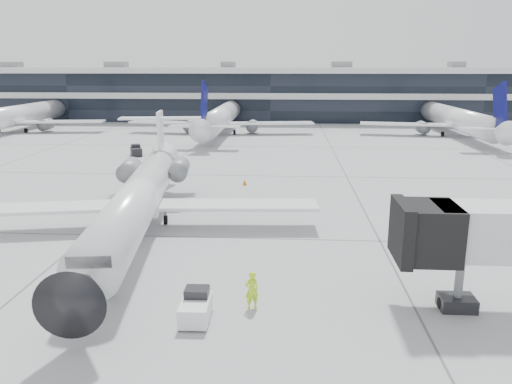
{
  "coord_description": "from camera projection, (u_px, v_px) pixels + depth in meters",
  "views": [
    {
      "loc": [
        3.76,
        -32.02,
        11.35
      ],
      "look_at": [
        1.5,
        2.62,
        2.6
      ],
      "focal_mm": 35.0,
      "sensor_mm": 36.0,
      "label": 1
    }
  ],
  "objects": [
    {
      "name": "ramp_worker",
      "position": [
        252.0,
        290.0,
        23.91
      ],
      "size": [
        0.82,
        0.72,
        1.9
      ],
      "primitive_type": "imported",
      "rotation": [
        0.0,
        0.0,
        3.62
      ],
      "color": "#C4FF1A",
      "rests_on": "ground"
    },
    {
      "name": "bg_jet_center",
      "position": [
        222.0,
        133.0,
        87.72
      ],
      "size": [
        32.0,
        40.0,
        9.6
      ],
      "primitive_type": null,
      "color": "white",
      "rests_on": "ground"
    },
    {
      "name": "baggage_tug",
      "position": [
        196.0,
        307.0,
        22.85
      ],
      "size": [
        1.34,
        2.22,
        1.4
      ],
      "rotation": [
        0.0,
        0.0,
        0.02
      ],
      "color": "white",
      "rests_on": "ground"
    },
    {
      "name": "bg_jet_left",
      "position": [
        18.0,
        131.0,
        90.06
      ],
      "size": [
        32.0,
        40.0,
        9.6
      ],
      "primitive_type": null,
      "color": "white",
      "rests_on": "ground"
    },
    {
      "name": "traffic_cone",
      "position": [
        245.0,
        182.0,
        49.07
      ],
      "size": [
        0.47,
        0.47,
        0.61
      ],
      "rotation": [
        0.0,
        0.0,
        0.15
      ],
      "color": "orange",
      "rests_on": "ground"
    },
    {
      "name": "ground",
      "position": [
        232.0,
        238.0,
        34.0
      ],
      "size": [
        220.0,
        220.0,
        0.0
      ],
      "primitive_type": "plane",
      "color": "gray",
      "rests_on": "ground"
    },
    {
      "name": "terminal",
      "position": [
        272.0,
        96.0,
        112.12
      ],
      "size": [
        170.0,
        22.0,
        10.0
      ],
      "primitive_type": "cube",
      "color": "black",
      "rests_on": "ground"
    },
    {
      "name": "bg_jet_right",
      "position": [
        454.0,
        135.0,
        85.19
      ],
      "size": [
        32.0,
        40.0,
        9.6
      ],
      "primitive_type": null,
      "color": "white",
      "rests_on": "ground"
    },
    {
      "name": "regional_jet",
      "position": [
        140.0,
        196.0,
        35.12
      ],
      "size": [
        25.38,
        31.68,
        7.32
      ],
      "rotation": [
        0.0,
        0.0,
        0.13
      ],
      "color": "white",
      "rests_on": "ground"
    },
    {
      "name": "far_tug",
      "position": [
        136.0,
        151.0,
        65.3
      ],
      "size": [
        2.11,
        2.61,
        1.44
      ],
      "rotation": [
        0.0,
        0.0,
        0.4
      ],
      "color": "black",
      "rests_on": "ground"
    }
  ]
}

